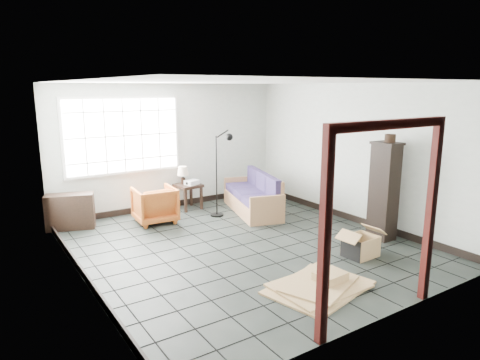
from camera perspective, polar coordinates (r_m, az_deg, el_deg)
ground at (r=7.06m, az=0.34°, el=-8.64°), size 5.50×5.50×0.00m
room_shell at (r=6.67m, az=0.22°, el=5.03°), size 5.02×5.52×2.61m
window_panel at (r=8.66m, az=-15.31°, el=5.73°), size 2.32×0.08×1.52m
doorway_trim at (r=4.74m, az=18.76°, el=-2.29°), size 1.80×0.08×2.20m
futon_sofa at (r=8.81m, az=1.97°, el=-2.38°), size 1.18×1.97×0.82m
armchair at (r=8.26m, az=-11.31°, el=-3.02°), size 0.78×0.74×0.75m
side_table at (r=9.04m, az=-6.92°, el=-1.14°), size 0.54×0.54×0.53m
table_lamp at (r=9.00m, az=-7.63°, el=1.10°), size 0.32×0.32×0.38m
projector at (r=8.96m, az=-6.46°, el=-0.31°), size 0.31×0.27×0.09m
floor_lamp at (r=8.43m, az=-2.31°, el=1.27°), size 0.47×0.30×1.71m
console_shelf at (r=8.33m, az=-21.70°, el=-3.92°), size 0.89×0.58×0.65m
tall_shelf at (r=7.51m, az=18.64°, el=-1.32°), size 0.35×0.45×1.65m
pot at (r=7.35m, az=19.39°, el=5.27°), size 0.20×0.20×0.13m
open_box at (r=6.82m, az=15.78°, el=-8.47°), size 0.79×0.41×0.44m
cardboard_pile at (r=5.72m, az=10.68°, el=-13.53°), size 1.48×1.19×0.19m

